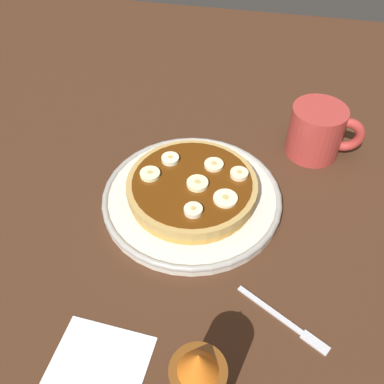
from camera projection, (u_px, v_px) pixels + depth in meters
ground_plane at (192, 208)px, 67.98cm from camera, size 140.00×140.00×3.00cm
plate at (192, 197)px, 66.22cm from camera, size 27.41×27.41×1.73cm
pancake_stack at (193, 187)px, 64.95cm from camera, size 19.85×19.57×2.93cm
banana_slice_0 at (197, 184)px, 63.05cm from camera, size 3.18×3.18×0.88cm
banana_slice_1 at (214, 165)px, 65.92cm from camera, size 2.94×2.94×0.77cm
banana_slice_2 at (170, 159)px, 66.71cm from camera, size 2.73×2.73×0.93cm
banana_slice_3 at (193, 210)px, 59.39cm from camera, size 2.62×2.62×0.99cm
banana_slice_4 at (239, 174)px, 64.41cm from camera, size 2.73×2.73×0.93cm
banana_slice_5 at (225, 199)px, 61.10cm from camera, size 3.48×3.48×0.70cm
banana_slice_6 at (149, 176)px, 64.15cm from camera, size 3.03×3.03×0.86cm
coffee_mug at (318, 131)px, 71.75cm from camera, size 12.47×8.98×8.77cm
napkin at (96, 371)px, 48.79cm from camera, size 11.67×11.67×0.30cm
fork at (287, 322)px, 52.77cm from camera, size 11.75×7.35×0.50cm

